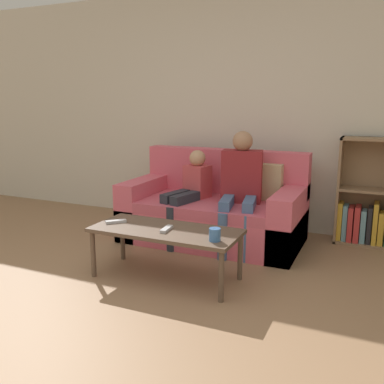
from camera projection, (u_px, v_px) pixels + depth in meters
ground_plane at (80, 344)px, 2.53m from camera, size 22.00×22.00×0.00m
wall_back at (235, 110)px, 4.75m from camera, size 12.00×0.06×2.60m
couch at (215, 212)px, 4.36m from camera, size 1.76×0.92×0.90m
bookshelf at (368, 205)px, 4.22m from camera, size 0.61×0.28×1.06m
coffee_table at (166, 234)px, 3.39m from camera, size 1.18×0.51×0.41m
person_adult at (241, 182)px, 4.09m from camera, size 0.46×0.69×1.12m
person_child at (188, 191)px, 4.28m from camera, size 0.37×0.67×0.92m
cup_near at (215, 235)px, 3.08m from camera, size 0.08×0.08×0.09m
tv_remote_0 at (167, 229)px, 3.34m from camera, size 0.06×0.17×0.02m
tv_remote_1 at (116, 221)px, 3.54m from camera, size 0.15×0.15×0.02m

